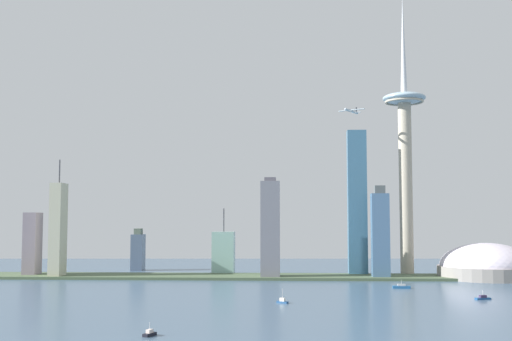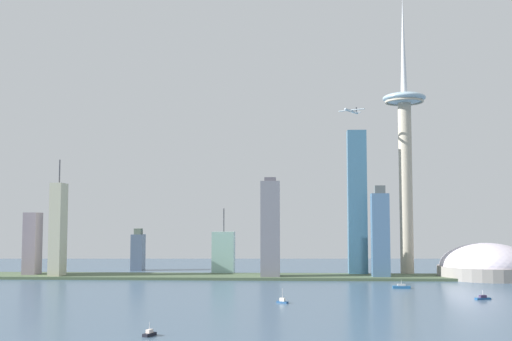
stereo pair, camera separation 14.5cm
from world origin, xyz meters
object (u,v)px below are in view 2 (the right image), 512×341
stadium_dome (487,267)px  skyscraper_5 (357,203)px  skyscraper_6 (270,229)px  skyscraper_1 (224,253)px  boat_6 (149,334)px  boat_1 (483,298)px  airplane (351,111)px  skyscraper_3 (380,235)px  skyscraper_2 (32,245)px  skyscraper_4 (138,251)px  boat_3 (401,287)px  skyscraper_0 (58,230)px  observation_tower (405,140)px  boat_4 (282,301)px

stadium_dome → skyscraper_5: bearing=169.2°
skyscraper_6 → skyscraper_1: bearing=137.3°
boat_6 → boat_1: bearing=148.0°
skyscraper_6 → skyscraper_5: bearing=21.6°
skyscraper_5 → boat_1: skyscraper_5 is taller
airplane → skyscraper_3: bearing=67.9°
skyscraper_2 → airplane: airplane is taller
boat_6 → stadium_dome: bearing=162.0°
skyscraper_5 → boat_6: (-152.40, -363.89, -79.03)m
skyscraper_5 → skyscraper_6: 106.36m
skyscraper_4 → airplane: (253.55, -71.88, 158.81)m
stadium_dome → boat_3: 145.42m
skyscraper_6 → boat_1: bearing=-44.0°
skyscraper_2 → skyscraper_5: size_ratio=0.43×
stadium_dome → skyscraper_6: 230.41m
boat_6 → skyscraper_0: bearing=-130.6°
skyscraper_5 → airplane: (-5.64, -4.70, 101.75)m
observation_tower → stadium_dome: (76.70, -30.61, -138.78)m
skyscraper_2 → boat_4: (272.07, -205.43, -33.21)m
skyscraper_3 → boat_3: (5.21, -85.45, -44.56)m
skyscraper_2 → skyscraper_6: skyscraper_6 is taller
observation_tower → skyscraper_1: (-203.70, 6.51, -126.35)m
skyscraper_1 → skyscraper_5: size_ratio=0.46×
skyscraper_5 → boat_3: skyscraper_5 is taller
skyscraper_1 → skyscraper_5: bearing=-4.6°
airplane → skyscraper_1: bearing=-65.6°
boat_4 → boat_3: bearing=-103.2°
skyscraper_2 → skyscraper_1: bearing=9.8°
observation_tower → skyscraper_4: size_ratio=6.25×
boat_3 → boat_4: bearing=47.9°
stadium_dome → boat_1: size_ratio=7.90×
skyscraper_2 → boat_1: bearing=-22.5°
skyscraper_0 → boat_4: bearing=-38.4°
skyscraper_2 → skyscraper_4: 131.77m
skyscraper_4 → boat_3: 342.25m
boat_1 → boat_6: size_ratio=1.34×
skyscraper_1 → skyscraper_2: skyscraper_1 is taller
boat_1 → boat_3: 90.85m
observation_tower → skyscraper_3: bearing=-129.4°
boat_4 → boat_6: bearing=94.7°
skyscraper_0 → skyscraper_6: bearing=0.5°
skyscraper_6 → boat_4: bearing=-86.1°
skyscraper_5 → skyscraper_6: size_ratio=1.52×
skyscraper_4 → skyscraper_5: bearing=-14.5°
skyscraper_3 → skyscraper_4: 298.36m
stadium_dome → boat_3: bearing=-137.5°
stadium_dome → boat_6: 442.00m
observation_tower → skyscraper_4: observation_tower is taller
skyscraper_1 → skyscraper_2: (-205.25, -35.28, 10.56)m
skyscraper_1 → skyscraper_6: (53.84, -49.74, 27.58)m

